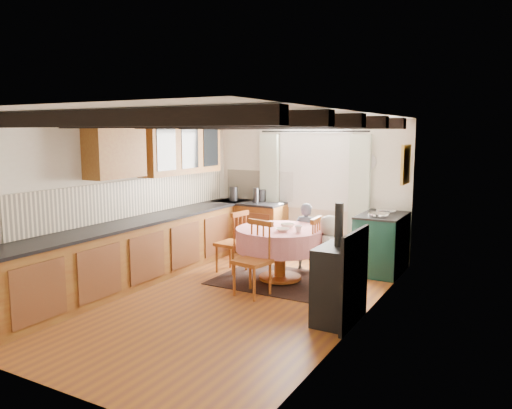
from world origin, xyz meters
The scene contains 41 objects.
floor centered at (0.00, 0.00, 0.00)m, with size 3.60×5.50×0.00m, color #96541C.
ceiling centered at (0.00, 0.00, 2.40)m, with size 3.60×5.50×0.00m, color white.
wall_back centered at (0.00, 2.75, 1.20)m, with size 3.60×0.00×2.40m, color silver.
wall_front centered at (0.00, -2.75, 1.20)m, with size 3.60×0.00×2.40m, color silver.
wall_left centered at (-1.80, 0.00, 1.20)m, with size 0.00×5.50×2.40m, color silver.
wall_right centered at (1.80, 0.00, 1.20)m, with size 0.00×5.50×2.40m, color silver.
beam_a centered at (0.00, -2.00, 2.31)m, with size 3.60×0.16×0.16m, color black.
beam_b centered at (0.00, -1.00, 2.31)m, with size 3.60×0.16×0.16m, color black.
beam_c centered at (0.00, 0.00, 2.31)m, with size 3.60×0.16×0.16m, color black.
beam_d centered at (0.00, 1.00, 2.31)m, with size 3.60×0.16×0.16m, color black.
beam_e centered at (0.00, 2.00, 2.31)m, with size 3.60×0.16×0.16m, color black.
splash_left centered at (-1.78, 0.30, 1.20)m, with size 0.02×4.50×0.55m, color beige.
splash_back centered at (-1.00, 2.73, 1.20)m, with size 1.40×0.02×0.55m, color beige.
base_cabinet_left centered at (-1.50, 0.00, 0.44)m, with size 0.60×5.30×0.88m, color brown.
base_cabinet_back centered at (-1.05, 2.45, 0.44)m, with size 1.30×0.60×0.88m, color brown.
worktop_left centered at (-1.48, 0.00, 0.90)m, with size 0.64×5.30×0.04m, color black.
worktop_back centered at (-1.05, 2.43, 0.90)m, with size 1.30×0.64×0.04m, color black.
wall_cabinet_glass centered at (-1.63, 1.20, 1.95)m, with size 0.34×1.80×0.90m, color brown.
wall_cabinet_solid centered at (-1.63, -0.30, 1.90)m, with size 0.34×0.90×0.70m, color brown.
window_frame centered at (0.10, 2.73, 1.60)m, with size 1.34×0.03×1.54m, color white.
window_pane centered at (0.10, 2.74, 1.60)m, with size 1.20×0.01×1.40m, color white.
curtain_left centered at (-0.75, 2.65, 1.10)m, with size 0.35×0.10×2.10m, color #ABB6A1.
curtain_right centered at (0.95, 2.65, 1.10)m, with size 0.35×0.10×2.10m, color #ABB6A1.
curtain_rod centered at (0.10, 2.65, 2.20)m, with size 0.03×0.03×2.00m, color black.
wall_picture centered at (1.77, 2.30, 1.70)m, with size 0.04×0.50×0.60m, color gold.
wall_plate centered at (1.05, 2.72, 1.70)m, with size 0.30×0.30×0.02m, color silver.
rug centered at (0.29, 1.01, 0.01)m, with size 1.84×1.43×0.01m, color black.
dining_table centered at (0.29, 1.01, 0.40)m, with size 1.31×1.31×0.79m, color pink, non-canonical shape.
chair_near centered at (0.26, 0.23, 0.51)m, with size 0.43×0.45×1.01m, color #9B4B1A, non-canonical shape.
chair_left centered at (-0.59, 1.07, 0.49)m, with size 0.42×0.44×0.98m, color #9B4B1A, non-canonical shape.
chair_right centered at (1.03, 1.02, 0.50)m, with size 0.43×0.45×1.00m, color #9B4B1A, non-canonical shape.
aga_range centered at (1.47, 2.20, 0.47)m, with size 0.66×1.02×0.94m, color #0F3127, non-canonical shape.
cast_iron_stove centered at (1.58, -0.11, 0.70)m, with size 0.42×0.70×1.39m, color black, non-canonical shape.
child_far centered at (0.38, 1.75, 0.54)m, with size 0.39×0.26×1.08m, color #4B5362.
child_right centered at (1.02, 1.10, 0.52)m, with size 0.51×0.33×1.03m, color beige.
bowl_a centered at (0.42, 0.82, 0.81)m, with size 0.20×0.20×0.05m, color silver.
bowl_b centered at (0.36, 1.10, 0.82)m, with size 0.20×0.20×0.06m, color silver.
cup centered at (0.64, 0.88, 0.84)m, with size 0.10×0.10×0.10m, color silver.
canister_tall centered at (-1.37, 2.39, 1.05)m, with size 0.15×0.15×0.27m, color #262628.
canister_wide centered at (-0.88, 2.58, 1.03)m, with size 0.20×0.20×0.22m, color #262628.
canister_slim centered at (-0.85, 2.32, 1.06)m, with size 0.10×0.10×0.27m, color #262628.
Camera 1 is at (3.44, -5.38, 2.18)m, focal length 34.76 mm.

